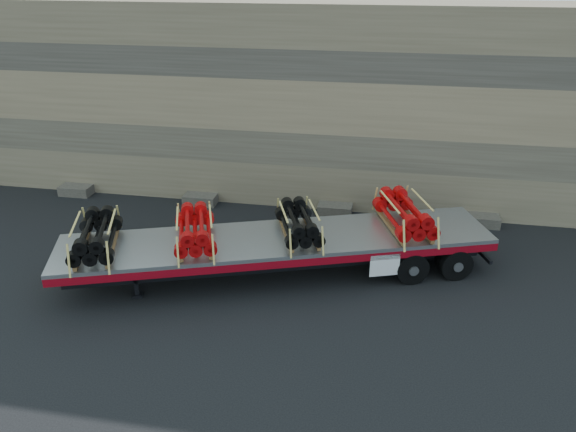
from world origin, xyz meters
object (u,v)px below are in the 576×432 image
at_px(bundle_midrear, 299,224).
at_px(trailer, 278,256).
at_px(bundle_midfront, 195,231).
at_px(bundle_rear, 405,215).
at_px(bundle_front, 96,237).

bearing_deg(bundle_midrear, trailer, -180.00).
distance_m(bundle_midfront, bundle_rear, 5.94).
height_order(bundle_midfront, bundle_rear, bundle_rear).
distance_m(bundle_midfront, bundle_midrear, 2.86).
distance_m(bundle_front, bundle_midfront, 2.59).
bearing_deg(bundle_midfront, bundle_front, 180.00).
bearing_deg(bundle_midfront, trailer, 0.00).
distance_m(trailer, bundle_front, 4.95).
xyz_separation_m(bundle_midfront, bundle_rear, (5.59, 2.01, 0.03)).
relative_size(bundle_front, bundle_midrear, 1.08).
distance_m(bundle_midrear, bundle_rear, 3.08).
bearing_deg(trailer, bundle_front, -180.00).
height_order(trailer, bundle_front, bundle_front).
relative_size(bundle_front, bundle_midfront, 1.05).
xyz_separation_m(bundle_front, bundle_midfront, (2.44, 0.88, -0.02)).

